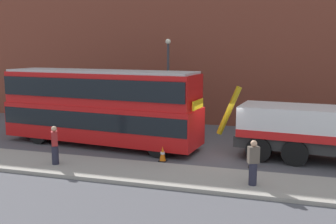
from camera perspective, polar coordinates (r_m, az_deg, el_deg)
ground_plane at (r=19.64m, az=7.40°, el=-6.06°), size 120.00×120.00×0.00m
near_kerb at (r=15.67m, az=4.81°, el=-9.71°), size 60.00×2.80×0.15m
building_facade at (r=26.92m, az=10.65°, el=15.28°), size 60.00×1.50×16.00m
double_decker_bus at (r=21.05m, az=-10.00°, el=1.10°), size 11.20×3.67×4.06m
pedestrian_onlooker at (r=17.68m, az=-16.32°, el=-4.78°), size 0.44×0.48×1.71m
pedestrian_bystander at (r=14.77m, az=12.42°, el=-7.38°), size 0.47×0.40×1.71m
traffic_cone_near_bus at (r=18.06m, az=-0.79°, el=-6.23°), size 0.36×0.36×0.72m
traffic_cone_midway at (r=17.58m, az=12.36°, el=-6.88°), size 0.36×0.36×0.72m
street_lamp at (r=25.54m, az=0.02°, el=5.44°), size 0.36×0.36×5.83m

